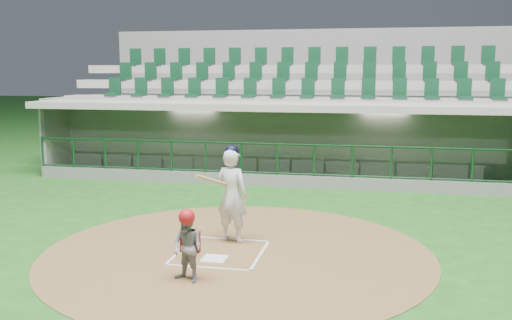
{
  "coord_description": "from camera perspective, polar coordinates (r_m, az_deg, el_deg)",
  "views": [
    {
      "loc": [
        2.7,
        -10.08,
        3.32
      ],
      "look_at": [
        0.07,
        2.6,
        1.3
      ],
      "focal_mm": 40.0,
      "sensor_mm": 36.0,
      "label": 1
    }
  ],
  "objects": [
    {
      "name": "seating_deck",
      "position": [
        21.25,
        4.36,
        3.72
      ],
      "size": [
        17.0,
        6.72,
        5.15
      ],
      "color": "gray",
      "rests_on": "ground"
    },
    {
      "name": "batter",
      "position": [
        11.1,
        -2.44,
        -3.39
      ],
      "size": [
        0.92,
        0.95,
        1.92
      ],
      "color": "silver",
      "rests_on": "dirt_circle"
    },
    {
      "name": "catcher",
      "position": [
        9.16,
        -6.87,
        -8.5
      ],
      "size": [
        0.66,
        0.59,
        1.18
      ],
      "color": "gray",
      "rests_on": "dirt_circle"
    },
    {
      "name": "dugout_structure",
      "position": [
        18.28,
        3.58,
        1.41
      ],
      "size": [
        16.4,
        3.7,
        3.0
      ],
      "color": "slate",
      "rests_on": "ground"
    },
    {
      "name": "batter_box_chalk",
      "position": [
        10.67,
        -3.59,
        -9.18
      ],
      "size": [
        1.55,
        1.8,
        0.01
      ],
      "color": "white",
      "rests_on": "ground"
    },
    {
      "name": "ground",
      "position": [
        10.96,
        -3.17,
        -8.79
      ],
      "size": [
        120.0,
        120.0,
        0.0
      ],
      "primitive_type": "plane",
      "color": "#184F16",
      "rests_on": "ground"
    },
    {
      "name": "home_plate",
      "position": [
        10.31,
        -4.18,
        -9.82
      ],
      "size": [
        0.43,
        0.43,
        0.02
      ],
      "primitive_type": "cube",
      "color": "white",
      "rests_on": "dirt_circle"
    },
    {
      "name": "dirt_circle",
      "position": [
        10.7,
        -1.87,
        -9.19
      ],
      "size": [
        7.2,
        7.2,
        0.01
      ],
      "primitive_type": "cylinder",
      "color": "brown",
      "rests_on": "ground"
    }
  ]
}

